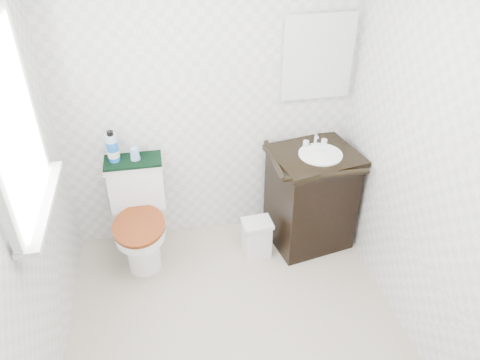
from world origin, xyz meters
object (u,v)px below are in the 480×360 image
object	(u,v)px
toilet	(140,219)
vanity	(311,196)
trash_bin	(257,238)
cup	(135,154)
mouthwash_bottle	(112,147)

from	to	relation	value
toilet	vanity	bearing A→B (deg)	-2.80
trash_bin	cup	bearing A→B (deg)	160.95
toilet	trash_bin	size ratio (longest dim) A/B	2.44
mouthwash_bottle	vanity	bearing A→B (deg)	-7.90
trash_bin	cup	distance (m)	1.13
toilet	trash_bin	xyz separation A→B (m)	(0.88, -0.17, -0.18)
toilet	trash_bin	distance (m)	0.91
vanity	mouthwash_bottle	xyz separation A→B (m)	(-1.46, 0.20, 0.48)
toilet	mouthwash_bottle	size ratio (longest dim) A/B	3.30
cup	toilet	bearing A→B (deg)	-99.74
toilet	mouthwash_bottle	world-z (taller)	mouthwash_bottle
toilet	mouthwash_bottle	bearing A→B (deg)	133.01
cup	vanity	bearing A→B (deg)	-8.35
trash_bin	mouthwash_bottle	size ratio (longest dim) A/B	1.35
vanity	mouthwash_bottle	bearing A→B (deg)	172.10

